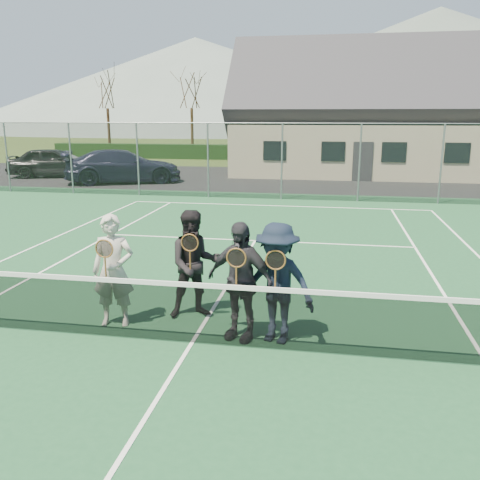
{
  "coord_description": "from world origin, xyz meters",
  "views": [
    {
      "loc": [
        1.91,
        -6.69,
        3.3
      ],
      "look_at": [
        0.46,
        1.5,
        1.25
      ],
      "focal_mm": 38.0,
      "sensor_mm": 36.0,
      "label": 1
    }
  ],
  "objects": [
    {
      "name": "tree_d",
      "position": [
        12.0,
        33.0,
        5.79
      ],
      "size": [
        3.2,
        3.2,
        7.77
      ],
      "color": "#382714",
      "rests_on": "ground"
    },
    {
      "name": "tree_a",
      "position": [
        -16.0,
        33.0,
        5.79
      ],
      "size": [
        3.2,
        3.2,
        7.77
      ],
      "color": "#331F12",
      "rests_on": "ground"
    },
    {
      "name": "car_a",
      "position": [
        -13.0,
        18.98,
        0.81
      ],
      "size": [
        5.06,
        3.04,
        1.61
      ],
      "primitive_type": "imported",
      "rotation": [
        0.0,
        0.0,
        1.83
      ],
      "color": "black",
      "rests_on": "ground"
    },
    {
      "name": "hedge_row",
      "position": [
        0.0,
        32.0,
        0.55
      ],
      "size": [
        40.0,
        1.2,
        1.1
      ],
      "primitive_type": "cube",
      "color": "black",
      "rests_on": "ground"
    },
    {
      "name": "court_surface",
      "position": [
        0.0,
        0.0,
        0.01
      ],
      "size": [
        30.0,
        30.0,
        0.02
      ],
      "primitive_type": "cube",
      "color": "#1C4C2B",
      "rests_on": "ground"
    },
    {
      "name": "perimeter_fence",
      "position": [
        0.0,
        13.5,
        1.52
      ],
      "size": [
        30.07,
        0.07,
        3.02
      ],
      "color": "slate",
      "rests_on": "ground"
    },
    {
      "name": "clubhouse",
      "position": [
        4.0,
        24.0,
        3.99
      ],
      "size": [
        15.6,
        8.2,
        7.7
      ],
      "color": "beige",
      "rests_on": "ground"
    },
    {
      "name": "car_c",
      "position": [
        -8.28,
        17.32,
        0.82
      ],
      "size": [
        6.12,
        4.35,
        1.65
      ],
      "primitive_type": "imported",
      "rotation": [
        0.0,
        0.0,
        1.98
      ],
      "color": "#181930",
      "rests_on": "ground"
    },
    {
      "name": "tennis_net",
      "position": [
        0.0,
        0.0,
        0.54
      ],
      "size": [
        11.68,
        0.08,
        1.1
      ],
      "color": "slate",
      "rests_on": "ground"
    },
    {
      "name": "tarmac_carpark",
      "position": [
        -4.0,
        20.0,
        0.01
      ],
      "size": [
        40.0,
        12.0,
        0.01
      ],
      "primitive_type": "cube",
      "color": "black",
      "rests_on": "ground"
    },
    {
      "name": "player_a",
      "position": [
        -1.39,
        0.47,
        0.92
      ],
      "size": [
        0.72,
        0.55,
        1.8
      ],
      "color": "beige",
      "rests_on": "court_surface"
    },
    {
      "name": "player_c",
      "position": [
        0.66,
        0.33,
        0.92
      ],
      "size": [
        1.14,
        0.73,
        1.8
      ],
      "color": "#27272D",
      "rests_on": "court_surface"
    },
    {
      "name": "hill_west",
      "position": [
        -25.0,
        95.0,
        9.0
      ],
      "size": [
        110.0,
        110.0,
        18.0
      ],
      "primitive_type": "cone",
      "color": "slate",
      "rests_on": "ground"
    },
    {
      "name": "tree_c",
      "position": [
        2.0,
        33.0,
        5.79
      ],
      "size": [
        3.2,
        3.2,
        7.77
      ],
      "color": "#3A2215",
      "rests_on": "ground"
    },
    {
      "name": "player_d",
      "position": [
        1.22,
        0.31,
        0.92
      ],
      "size": [
        1.31,
        0.98,
        1.8
      ],
      "color": "black",
      "rests_on": "court_surface"
    },
    {
      "name": "tree_b",
      "position": [
        -9.0,
        33.0,
        5.79
      ],
      "size": [
        3.2,
        3.2,
        7.77
      ],
      "color": "#372514",
      "rests_on": "ground"
    },
    {
      "name": "car_b",
      "position": [
        -12.59,
        19.37,
        0.64
      ],
      "size": [
        4.09,
        2.46,
        1.27
      ],
      "primitive_type": "imported",
      "rotation": [
        0.0,
        0.0,
        1.88
      ],
      "color": "gray",
      "rests_on": "ground"
    },
    {
      "name": "ground",
      "position": [
        0.0,
        20.0,
        0.0
      ],
      "size": [
        220.0,
        220.0,
        0.0
      ],
      "primitive_type": "plane",
      "color": "#354A1A",
      "rests_on": "ground"
    },
    {
      "name": "court_markings",
      "position": [
        0.0,
        0.0,
        0.02
      ],
      "size": [
        11.03,
        23.83,
        0.01
      ],
      "color": "white",
      "rests_on": "court_surface"
    },
    {
      "name": "hill_centre",
      "position": [
        20.0,
        95.0,
        11.0
      ],
      "size": [
        120.0,
        120.0,
        22.0
      ],
      "primitive_type": "cone",
      "color": "#506056",
      "rests_on": "ground"
    },
    {
      "name": "player_b",
      "position": [
        -0.22,
        1.06,
        0.92
      ],
      "size": [
        1.07,
        0.97,
        1.8
      ],
      "color": "black",
      "rests_on": "court_surface"
    }
  ]
}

